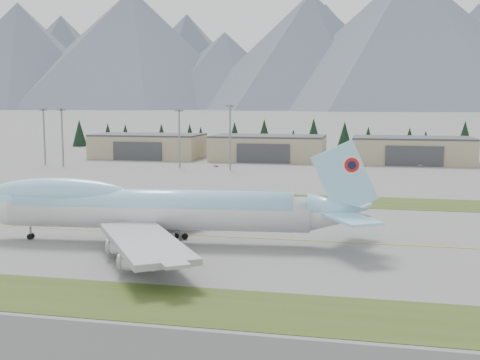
% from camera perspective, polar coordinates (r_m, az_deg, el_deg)
% --- Properties ---
extents(ground, '(7000.00, 7000.00, 0.00)m').
position_cam_1_polar(ground, '(112.66, -2.46, -5.34)').
color(ground, slate).
rests_on(ground, ground).
extents(grass_strip_near, '(400.00, 14.00, 0.08)m').
position_cam_1_polar(grass_strip_near, '(77.82, -9.70, -11.28)').
color(grass_strip_near, '#374C1B').
rests_on(grass_strip_near, ground).
extents(grass_strip_far, '(400.00, 18.00, 0.08)m').
position_cam_1_polar(grass_strip_far, '(155.83, 1.73, -1.79)').
color(grass_strip_far, '#374C1B').
rests_on(grass_strip_far, ground).
extents(taxiway_line_main, '(400.00, 0.40, 0.02)m').
position_cam_1_polar(taxiway_line_main, '(112.66, -2.46, -5.34)').
color(taxiway_line_main, gold).
rests_on(taxiway_line_main, ground).
extents(boeing_747_freighter, '(70.77, 60.73, 18.61)m').
position_cam_1_polar(boeing_747_freighter, '(107.48, -8.15, -2.69)').
color(boeing_747_freighter, silver).
rests_on(boeing_747_freighter, ground).
extents(hangar_left, '(48.00, 26.60, 10.80)m').
position_cam_1_polar(hangar_left, '(274.97, -8.69, 3.22)').
color(hangar_left, tan).
rests_on(hangar_left, ground).
extents(hangar_center, '(48.00, 26.60, 10.80)m').
position_cam_1_polar(hangar_center, '(260.49, 2.70, 3.07)').
color(hangar_center, tan).
rests_on(hangar_center, ground).
extents(hangar_right, '(48.00, 26.60, 10.80)m').
position_cam_1_polar(hangar_right, '(257.50, 16.00, 2.74)').
color(hangar_right, tan).
rests_on(hangar_right, ground).
extents(floodlight_masts, '(201.63, 8.79, 23.90)m').
position_cam_1_polar(floodlight_masts, '(225.23, -3.21, 5.05)').
color(floodlight_masts, gray).
rests_on(floodlight_masts, ground).
extents(service_vehicle_a, '(2.81, 3.43, 1.10)m').
position_cam_1_polar(service_vehicle_a, '(234.44, -2.32, 1.27)').
color(service_vehicle_a, silver).
rests_on(service_vehicle_a, ground).
extents(service_vehicle_b, '(3.45, 1.33, 1.12)m').
position_cam_1_polar(service_vehicle_b, '(235.57, 8.93, 1.22)').
color(service_vehicle_b, gold).
rests_on(service_vehicle_b, ground).
extents(service_vehicle_c, '(2.32, 4.07, 1.11)m').
position_cam_1_polar(service_vehicle_c, '(245.46, 16.63, 1.24)').
color(service_vehicle_c, '#BBB9BF').
rests_on(service_vehicle_c, ground).
extents(conifer_belt, '(272.91, 14.38, 16.80)m').
position_cam_1_polar(conifer_belt, '(320.81, 5.97, 4.14)').
color(conifer_belt, black).
rests_on(conifer_belt, ground).
extents(mountain_ridge_front, '(4339.85, 1315.99, 525.39)m').
position_cam_1_polar(mountain_ridge_front, '(2342.03, 11.89, 12.31)').
color(mountain_ridge_front, '#44505A').
rests_on(mountain_ridge_front, ground).
extents(mountain_ridge_rear, '(4464.45, 999.13, 499.57)m').
position_cam_1_polar(mountain_ridge_rear, '(3016.86, 14.58, 11.40)').
color(mountain_ridge_rear, '#44505A').
rests_on(mountain_ridge_rear, ground).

